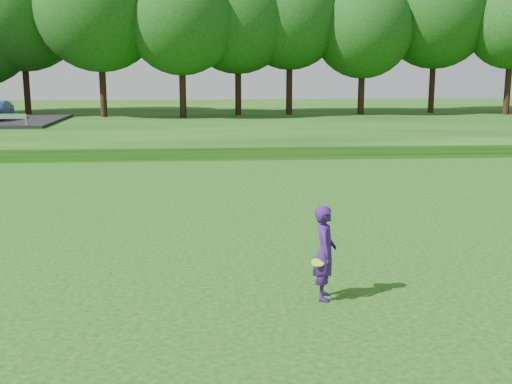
{
  "coord_description": "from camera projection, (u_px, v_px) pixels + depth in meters",
  "views": [
    {
      "loc": [
        -2.28,
        -10.42,
        4.45
      ],
      "look_at": [
        -1.08,
        5.15,
        1.3
      ],
      "focal_mm": 45.0,
      "sensor_mm": 36.0,
      "label": 1
    }
  ],
  "objects": [
    {
      "name": "ground",
      "position": [
        340.0,
        321.0,
        11.24
      ],
      "size": [
        140.0,
        140.0,
        0.0
      ],
      "primitive_type": "plane",
      "color": "#123D0B",
      "rests_on": "ground"
    },
    {
      "name": "woman",
      "position": [
        325.0,
        253.0,
        12.18
      ],
      "size": [
        0.55,
        0.72,
        1.83
      ],
      "color": "#3A1767",
      "rests_on": "ground"
    },
    {
      "name": "walking_path",
      "position": [
        254.0,
        157.0,
        30.78
      ],
      "size": [
        130.0,
        1.6,
        0.04
      ],
      "primitive_type": "cube",
      "color": "gray",
      "rests_on": "ground"
    },
    {
      "name": "berm",
      "position": [
        239.0,
        124.0,
        44.41
      ],
      "size": [
        130.0,
        30.0,
        0.6
      ],
      "primitive_type": "cube",
      "color": "#123D0B",
      "rests_on": "ground"
    },
    {
      "name": "treeline",
      "position": [
        236.0,
        12.0,
        46.77
      ],
      "size": [
        104.0,
        7.0,
        15.0
      ],
      "primitive_type": null,
      "color": "#0E4011",
      "rests_on": "berm"
    }
  ]
}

